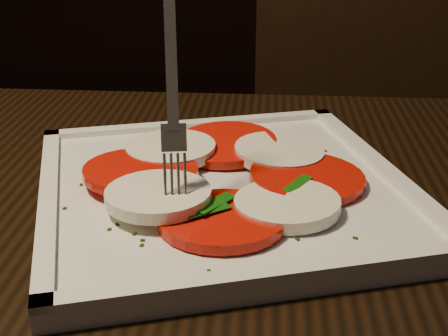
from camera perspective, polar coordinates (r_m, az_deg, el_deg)
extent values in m
cube|color=black|center=(0.50, 8.37, -9.44)|extent=(1.25, 0.87, 0.04)
cube|color=black|center=(1.16, 11.73, -4.87)|extent=(0.49, 0.49, 0.04)
cube|color=black|center=(1.25, 12.71, 9.43)|extent=(0.42, 0.11, 0.46)
cylinder|color=black|center=(1.45, 3.74, -9.42)|extent=(0.04, 0.04, 0.41)
cylinder|color=black|center=(1.46, 18.11, -10.45)|extent=(0.04, 0.04, 0.41)
cube|color=white|center=(0.55, 0.00, -2.13)|extent=(0.38, 0.38, 0.01)
cylinder|color=red|center=(0.48, -0.16, -4.70)|extent=(0.10, 0.10, 0.01)
cylinder|color=white|center=(0.50, 5.79, -3.34)|extent=(0.09, 0.09, 0.01)
cylinder|color=red|center=(0.55, 7.61, -0.87)|extent=(0.10, 0.10, 0.01)
cylinder|color=white|center=(0.60, 5.07, 1.41)|extent=(0.09, 0.09, 0.02)
cylinder|color=red|center=(0.61, 0.13, 2.23)|extent=(0.10, 0.10, 0.02)
cylinder|color=white|center=(0.60, -4.88, 1.69)|extent=(0.09, 0.09, 0.01)
cylinder|color=red|center=(0.55, -7.61, -0.30)|extent=(0.10, 0.10, 0.01)
cylinder|color=white|center=(0.50, -6.02, -2.51)|extent=(0.09, 0.09, 0.01)
cube|color=#14550E|center=(0.55, -6.63, -0.50)|extent=(0.03, 0.03, 0.01)
cube|color=#14550E|center=(0.48, -1.64, -3.77)|extent=(0.04, 0.03, 0.00)
cube|color=#14550E|center=(0.49, -0.82, -3.22)|extent=(0.03, 0.04, 0.01)
cube|color=#14550E|center=(0.53, 6.75, -1.46)|extent=(0.03, 0.04, 0.00)
cube|color=#14550E|center=(0.54, -4.69, -0.63)|extent=(0.02, 0.05, 0.00)
cube|color=#14550E|center=(0.57, -5.75, 0.39)|extent=(0.05, 0.03, 0.01)
cube|color=#14550E|center=(0.60, -5.30, 1.80)|extent=(0.04, 0.03, 0.00)
cube|color=#14550E|center=(0.49, -3.22, -3.22)|extent=(0.04, 0.01, 0.01)
cube|color=#143D0B|center=(0.49, -9.73, -5.10)|extent=(0.00, 0.00, 0.00)
cube|color=#143D0B|center=(0.49, 9.51, -5.32)|extent=(0.00, 0.00, 0.00)
cube|color=#143D0B|center=(0.47, 6.73, -6.47)|extent=(0.00, 0.00, 0.00)
cube|color=#143D0B|center=(0.58, 11.88, -0.75)|extent=(0.00, 0.00, 0.00)
cube|color=#143D0B|center=(0.67, -3.53, 3.32)|extent=(0.00, 0.00, 0.00)
cube|color=#143D0B|center=(0.46, -7.53, -7.01)|extent=(0.00, 0.00, 0.00)
cube|color=#143D0B|center=(0.59, 8.82, 0.25)|extent=(0.00, 0.00, 0.00)
cube|color=#143D0B|center=(0.52, -14.37, -3.59)|extent=(0.00, 0.00, 0.00)
cube|color=#143D0B|center=(0.56, -12.93, -1.50)|extent=(0.00, 0.00, 0.00)
cube|color=#143D0B|center=(0.48, 11.92, -6.28)|extent=(0.00, 0.00, 0.00)
cube|color=#143D0B|center=(0.59, 12.18, -0.11)|extent=(0.00, 0.00, 0.00)
cube|color=#143D0B|center=(0.48, -8.18, -5.99)|extent=(0.00, 0.00, 0.00)
cube|color=#143D0B|center=(0.62, 7.52, 1.43)|extent=(0.00, 0.00, 0.00)
cube|color=#143D0B|center=(0.43, -1.36, -9.41)|extent=(0.00, 0.00, 0.00)
cube|color=#143D0B|center=(0.46, -2.19, -6.48)|extent=(0.00, 0.00, 0.00)
cube|color=#143D0B|center=(0.62, -7.86, 1.43)|extent=(0.00, 0.00, 0.00)
cube|color=#143D0B|center=(0.67, -3.18, 3.45)|extent=(0.00, 0.00, 0.00)
cube|color=#143D0B|center=(0.62, -7.11, 1.27)|extent=(0.00, 0.00, 0.00)
cube|color=#143D0B|center=(0.65, 1.68, 2.63)|extent=(0.00, 0.00, 0.00)
cube|color=#143D0B|center=(0.58, -9.43, -0.49)|extent=(0.00, 0.00, 0.00)
cube|color=#143D0B|center=(0.47, -3.32, -6.47)|extent=(0.00, 0.00, 0.00)
cube|color=#143D0B|center=(0.48, -10.45, -5.53)|extent=(0.00, 0.00, 0.00)
cube|color=#143D0B|center=(0.61, -9.34, 0.90)|extent=(0.00, 0.00, 0.00)
cube|color=#143D0B|center=(0.67, -3.83, 3.41)|extent=(0.00, 0.00, 0.00)
cube|color=#143D0B|center=(0.47, -7.45, -6.57)|extent=(0.00, 0.00, 0.00)
cube|color=#143D0B|center=(0.63, 9.23, 1.56)|extent=(0.00, 0.00, 0.00)
cube|color=#143D0B|center=(0.68, 0.87, 3.62)|extent=(0.00, 0.00, 0.00)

